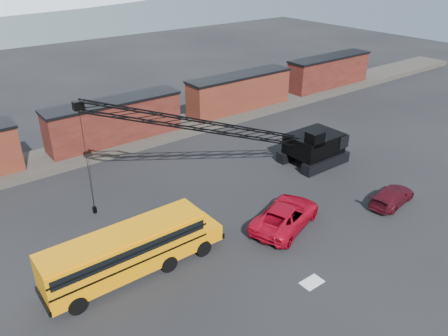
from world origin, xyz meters
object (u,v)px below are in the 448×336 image
Objects in this scene: school_bus at (131,250)px; crawler_crane at (213,127)px; red_pickup at (286,215)px; maroon_suv at (392,196)px.

crawler_crane is (10.53, 6.04, 3.50)m from school_bus.
crawler_crane is (-0.60, 8.02, 4.38)m from red_pickup.
school_bus reaches higher than maroon_suv.
maroon_suv is (8.82, -2.87, -0.21)m from red_pickup.
maroon_suv is at bearing -126.89° from red_pickup.
school_bus is at bearing 68.73° from maroon_suv.
school_bus is 0.50× the size of crawler_crane.
crawler_crane reaches higher than red_pickup.
red_pickup is at bearing -85.75° from crawler_crane.
red_pickup is 9.16m from crawler_crane.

